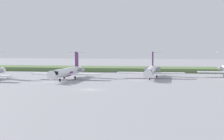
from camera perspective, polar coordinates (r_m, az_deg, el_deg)
ground_plane at (r=111.07m, az=0.00°, el=-1.54°), size 500.00×500.00×0.00m
grass_berm at (r=152.49m, az=2.79°, el=0.15°), size 320.00×20.00×1.80m
regional_jet_third at (r=110.83m, az=-7.52°, el=-0.27°), size 22.81×31.00×9.00m
regional_jet_fourth at (r=115.82m, az=6.66°, el=-0.10°), size 22.81×31.00×9.00m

